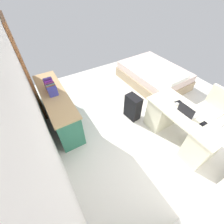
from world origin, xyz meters
TOP-DOWN VIEW (x-y plane):
  - ground_plane at (0.00, 0.00)m, footprint 5.22×5.22m
  - wall_back at (0.00, 2.11)m, footprint 4.01×0.10m
  - door_wooden at (1.46, 2.03)m, footprint 0.88×0.05m
  - desk at (-0.92, -0.17)m, footprint 1.45×0.69m
  - office_chair at (-0.96, -0.95)m, footprint 0.52×0.52m
  - credenza at (0.80, 1.73)m, footprint 1.80×0.48m
  - bed at (0.90, -1.14)m, footprint 1.94×1.46m
  - suitcase_black at (0.06, 0.26)m, footprint 0.38×0.26m
  - laptop at (-0.92, -0.15)m, footprint 0.31×0.23m
  - computer_mouse at (-0.66, -0.19)m, footprint 0.06×0.10m
  - cell_phone_near_laptop at (-1.23, -0.20)m, footprint 0.07×0.14m
  - cell_phone_by_mouse at (-0.62, -0.27)m, footprint 0.08×0.14m
  - desk_lamp at (-1.43, -0.18)m, footprint 0.16×0.11m
  - book_row at (0.87, 1.73)m, footprint 0.36×0.17m
  - figurine_small at (1.11, 1.73)m, footprint 0.08×0.08m

SIDE VIEW (x-z plane):
  - ground_plane at x=0.00m, z-range 0.00..0.00m
  - bed at x=0.90m, z-range -0.05..0.53m
  - suitcase_black at x=0.06m, z-range 0.00..0.60m
  - desk at x=-0.92m, z-range 0.02..0.75m
  - credenza at x=0.80m, z-range 0.00..0.79m
  - office_chair at x=-0.96m, z-range -0.05..0.89m
  - cell_phone_near_laptop at x=-1.23m, z-range 0.73..0.74m
  - cell_phone_by_mouse at x=-0.62m, z-range 0.73..0.74m
  - computer_mouse at x=-0.66m, z-range 0.73..0.76m
  - laptop at x=-0.92m, z-range 0.68..0.89m
  - figurine_small at x=1.11m, z-range 0.79..0.90m
  - book_row at x=0.87m, z-range 0.78..1.02m
  - desk_lamp at x=-1.43m, z-range 0.82..1.16m
  - door_wooden at x=1.46m, z-range 0.00..2.04m
  - wall_back at x=0.00m, z-range 0.00..2.77m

